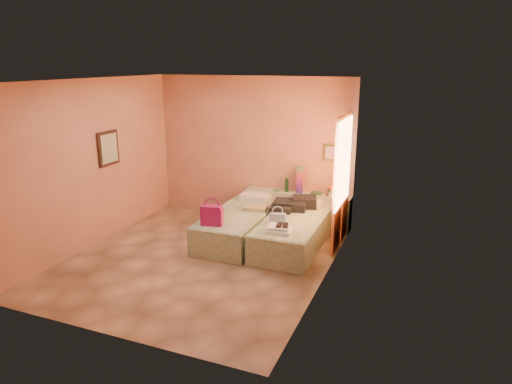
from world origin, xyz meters
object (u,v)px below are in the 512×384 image
headboard_ledge (297,209)px  flower_vase (332,190)px  water_bottle (287,185)px  green_book (316,193)px  magenta_handbag (212,215)px  bed_left (239,226)px  towel_stack (280,229)px  blue_handbag (277,219)px  bed_right (293,233)px

headboard_ledge → flower_vase: 0.80m
water_bottle → green_book: bearing=7.5°
green_book → magenta_handbag: (-1.25, -1.87, -0.00)m
bed_left → green_book: (1.09, 1.16, 0.42)m
flower_vase → towel_stack: flower_vase is taller
bed_left → water_bottle: 1.32m
blue_handbag → flower_vase: bearing=49.7°
water_bottle → green_book: water_bottle is taller
green_book → flower_vase: flower_vase is taller
blue_handbag → towel_stack: 0.40m
water_bottle → blue_handbag: (0.29, -1.35, -0.20)m
headboard_ledge → flower_vase: size_ratio=8.20×
magenta_handbag → towel_stack: (1.13, 0.08, -0.11)m
bed_left → water_bottle: water_bottle is taller
bed_right → water_bottle: size_ratio=7.65×
blue_handbag → bed_left: bearing=144.9°
headboard_ledge → towel_stack: 1.75m
bed_left → towel_stack: size_ratio=5.71×
bed_left → magenta_handbag: 0.84m
bed_right → blue_handbag: bearing=-122.0°
bed_right → bed_left: bearing=-178.9°
flower_vase → magenta_handbag: bearing=-130.9°
flower_vase → magenta_handbag: size_ratio=0.71×
bed_right → towel_stack: (-0.02, -0.66, 0.30)m
magenta_handbag → towel_stack: 1.14m
flower_vase → towel_stack: 1.78m
bed_right → magenta_handbag: size_ratio=5.68×
flower_vase → bed_left: bearing=-142.4°
headboard_ledge → towel_stack: (0.23, -1.71, 0.23)m
blue_handbag → headboard_ledge: bearing=76.0°
green_book → bed_left: bearing=-134.7°
water_bottle → flower_vase: size_ratio=1.05×
magenta_handbag → bed_right: bearing=20.9°
flower_vase → towel_stack: bearing=-103.8°
bed_left → bed_right: bearing=1.1°
towel_stack → flower_vase: bearing=76.2°
water_bottle → bed_left: bearing=-116.0°
green_book → headboard_ledge: bearing=-168.9°
blue_handbag → water_bottle: bearing=85.1°
bed_left → green_book: bearing=45.9°
headboard_ledge → towel_stack: size_ratio=5.86×
green_book → magenta_handbag: bearing=-125.0°
water_bottle → bed_right: bearing=-66.0°
magenta_handbag → green_book: bearing=44.3°
magenta_handbag → blue_handbag: (0.96, 0.44, -0.08)m
headboard_ledge → bed_right: headboard_ledge is taller
green_book → towel_stack: (-0.11, -1.79, -0.12)m
headboard_ledge → water_bottle: 0.51m
bed_right → green_book: size_ratio=10.41×
blue_handbag → bed_right: bearing=41.9°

